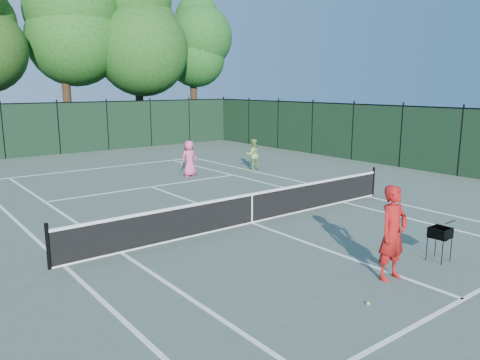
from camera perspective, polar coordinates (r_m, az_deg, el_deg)
ground at (r=13.94m, az=1.43°, el=-5.25°), size 90.00×90.00×0.00m
sideline_doubles_left at (r=11.47m, az=-20.64°, el=-9.74°), size 0.10×23.77×0.01m
sideline_doubles_right at (r=17.81m, az=15.24°, el=-1.95°), size 0.10×23.77×0.01m
sideline_singles_left at (r=11.90m, az=-14.28°, el=-8.57°), size 0.10×23.77×0.01m
sideline_singles_right at (r=16.76m, az=12.40°, el=-2.64°), size 0.10×23.77×0.01m
baseline_far at (r=24.11m, az=-16.74°, el=1.40°), size 10.97×0.10×0.01m
service_line_near at (r=10.15m, az=25.57°, el=-12.95°), size 8.23×0.10×0.01m
service_line_far at (r=19.17m, az=-10.76°, el=-0.81°), size 8.23×0.10×0.01m
center_service_line at (r=13.94m, az=1.43°, el=-5.24°), size 0.10×12.80×0.01m
tennis_net at (r=13.81m, az=1.44°, el=-3.36°), size 11.69×0.09×1.06m
fence_far at (r=29.68m, az=-21.24°, el=5.83°), size 24.00×0.05×3.00m
fence_right at (r=23.06m, az=25.28°, el=4.11°), size 0.05×36.00×3.00m
tree_3 at (r=34.63m, az=-21.03°, el=19.02°), size 7.00×7.00×14.45m
tree_4 at (r=35.72m, az=-12.52°, el=17.83°), size 6.20×6.20×12.97m
tree_5 at (r=38.53m, az=-5.81°, el=16.90°), size 5.80×5.80×12.23m
coach at (r=10.26m, az=18.14°, el=-6.15°), size 0.99×0.64×2.01m
player_pink at (r=21.03m, az=-6.19°, el=2.63°), size 0.79×0.52×1.61m
player_green at (r=22.54m, az=1.59°, el=3.13°), size 0.87×0.77×1.50m
ball_hopper at (r=11.77m, az=23.22°, el=-5.95°), size 0.49×0.49×0.80m
loose_ball_midcourt at (r=9.28m, az=15.34°, el=-14.32°), size 0.07×0.07×0.07m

